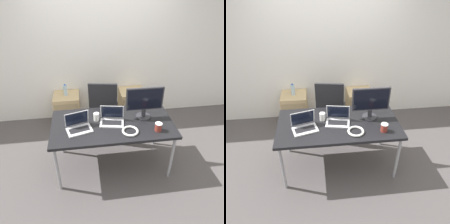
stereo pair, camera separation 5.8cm
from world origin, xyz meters
The scene contains 13 objects.
ground_plane centered at (0.00, 0.00, 0.00)m, with size 14.00×14.00×0.00m, color #514C4C.
wall_back centered at (0.00, 1.45, 1.30)m, with size 10.00×0.05×2.60m.
desk centered at (0.00, 0.00, 0.73)m, with size 1.66×0.85×0.78m.
office_chair centered at (-0.04, 0.74, 0.43)m, with size 0.56×0.59×1.11m.
cabinet_left centered at (-0.69, 1.19, 0.31)m, with size 0.46×0.45×0.62m.
cabinet_right centered at (0.54, 1.19, 0.31)m, with size 0.46×0.45×0.62m.
water_bottle centered at (-0.69, 1.19, 0.72)m, with size 0.07×0.07×0.22m.
laptop_left centered at (0.00, 0.02, 0.82)m, with size 0.35×0.29×0.22m.
laptop_right centered at (-0.46, -0.08, 0.82)m, with size 0.37×0.31×0.22m.
monitor centered at (0.45, 0.08, 1.02)m, with size 0.51×0.21×0.46m.
coffee_cup_white centered at (-0.21, 0.09, 0.83)m, with size 0.08×0.08×0.11m.
coffee_cup_brown centered at (0.56, -0.25, 0.83)m, with size 0.09×0.09×0.11m.
cable_coil centered at (0.20, -0.23, 0.79)m, with size 0.22×0.22×0.03m.
Camera 2 is at (-0.28, -2.40, 2.53)m, focal length 35.00 mm.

